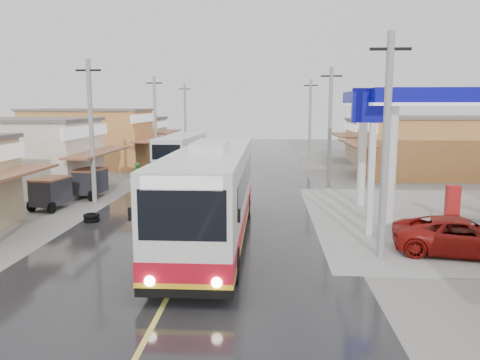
{
  "coord_description": "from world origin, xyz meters",
  "views": [
    {
      "loc": [
        2.85,
        -16.67,
        5.51
      ],
      "look_at": [
        1.63,
        3.94,
        2.2
      ],
      "focal_mm": 35.0,
      "sensor_mm": 36.0,
      "label": 1
    }
  ],
  "objects": [
    {
      "name": "shopfronts_right",
      "position": [
        15.0,
        12.0,
        0.0
      ],
      "size": [
        11.0,
        44.0,
        4.8
      ],
      "primitive_type": null,
      "color": "beige",
      "rests_on": "ground"
    },
    {
      "name": "coach_bus",
      "position": [
        0.63,
        1.69,
        1.96
      ],
      "size": [
        3.06,
        13.04,
        4.07
      ],
      "rotation": [
        0.0,
        0.0,
        -0.0
      ],
      "color": "silver",
      "rests_on": "road"
    },
    {
      "name": "jeepney",
      "position": [
        10.1,
        0.58,
        0.69
      ],
      "size": [
        5.29,
        3.19,
        1.37
      ],
      "primitive_type": "imported",
      "rotation": [
        0.0,
        0.0,
        1.38
      ],
      "color": "maroon",
      "rests_on": "ground"
    },
    {
      "name": "shopfronts_left",
      "position": [
        -13.0,
        18.0,
        0.0
      ],
      "size": [
        11.0,
        44.0,
        5.2
      ],
      "primitive_type": null,
      "color": "tan",
      "rests_on": "ground"
    },
    {
      "name": "second_bus",
      "position": [
        -4.21,
        21.19,
        1.63
      ],
      "size": [
        3.02,
        9.26,
        3.03
      ],
      "rotation": [
        0.0,
        0.0,
        -0.06
      ],
      "color": "silver",
      "rests_on": "road"
    },
    {
      "name": "tricycle_far",
      "position": [
        -7.82,
        10.4,
        1.0
      ],
      "size": [
        1.84,
        2.49,
        1.75
      ],
      "rotation": [
        0.0,
        0.0,
        -0.17
      ],
      "color": "#26262D",
      "rests_on": "ground"
    },
    {
      "name": "road",
      "position": [
        0.0,
        15.0,
        0.01
      ],
      "size": [
        12.0,
        90.0,
        0.02
      ],
      "primitive_type": "cube",
      "color": "black",
      "rests_on": "ground"
    },
    {
      "name": "utility_poles_left",
      "position": [
        -7.0,
        16.0,
        0.0
      ],
      "size": [
        1.6,
        50.0,
        8.0
      ],
      "primitive_type": null,
      "color": "gray",
      "rests_on": "ground"
    },
    {
      "name": "cyclist",
      "position": [
        -4.9,
        10.69,
        0.71
      ],
      "size": [
        0.76,
        2.02,
        2.16
      ],
      "rotation": [
        0.0,
        0.0,
        0.03
      ],
      "color": "black",
      "rests_on": "ground"
    },
    {
      "name": "centre_line",
      "position": [
        0.0,
        15.0,
        0.02
      ],
      "size": [
        0.15,
        90.0,
        0.01
      ],
      "primitive_type": "cube",
      "color": "#D8CC4C",
      "rests_on": "road"
    },
    {
      "name": "utility_poles_right",
      "position": [
        7.0,
        15.0,
        0.0
      ],
      "size": [
        1.6,
        36.0,
        8.0
      ],
      "primitive_type": null,
      "color": "gray",
      "rests_on": "ground"
    },
    {
      "name": "ground",
      "position": [
        0.0,
        0.0,
        0.0
      ],
      "size": [
        120.0,
        120.0,
        0.0
      ],
      "primitive_type": "plane",
      "color": "slate",
      "rests_on": "ground"
    },
    {
      "name": "tricycle_near",
      "position": [
        -8.66,
        7.11,
        0.98
      ],
      "size": [
        1.75,
        2.41,
        1.72
      ],
      "rotation": [
        0.0,
        0.0,
        -0.14
      ],
      "color": "#26262D",
      "rests_on": "ground"
    },
    {
      "name": "tyre_stack",
      "position": [
        -5.52,
        4.61,
        0.2
      ],
      "size": [
        0.77,
        0.77,
        0.39
      ],
      "color": "black",
      "rests_on": "ground"
    }
  ]
}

